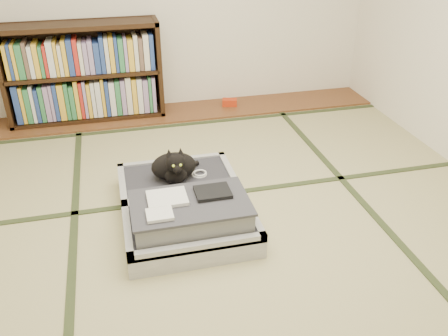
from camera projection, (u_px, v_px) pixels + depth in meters
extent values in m
plane|color=tan|center=(229.00, 227.00, 3.14)|extent=(4.50, 4.50, 0.00)
cube|color=brown|center=(181.00, 112.00, 4.83)|extent=(4.00, 0.50, 0.02)
cube|color=#B32C0E|center=(230.00, 102.00, 4.94)|extent=(0.17, 0.13, 0.07)
cube|color=#2D381E|center=(73.00, 249.00, 2.93)|extent=(0.05, 4.50, 0.01)
cube|color=#2D381E|center=(366.00, 206.00, 3.35)|extent=(0.05, 4.50, 0.01)
cube|color=#2D381E|center=(216.00, 195.00, 3.48)|extent=(4.00, 0.05, 0.01)
cube|color=#2D381E|center=(186.00, 124.00, 4.58)|extent=(4.00, 0.05, 0.01)
cube|color=black|center=(4.00, 79.00, 4.33)|extent=(0.04, 0.33, 0.93)
cube|color=black|center=(158.00, 67.00, 4.62)|extent=(0.04, 0.33, 0.93)
cube|color=black|center=(90.00, 116.00, 4.69)|extent=(1.45, 0.33, 0.04)
cube|color=black|center=(77.00, 25.00, 4.26)|extent=(1.45, 0.33, 0.04)
cube|color=black|center=(84.00, 73.00, 4.48)|extent=(1.39, 0.33, 0.03)
cube|color=black|center=(84.00, 68.00, 4.61)|extent=(1.45, 0.02, 0.93)
cube|color=gray|center=(87.00, 96.00, 4.57)|extent=(1.31, 0.23, 0.39)
cube|color=gray|center=(81.00, 54.00, 4.37)|extent=(1.31, 0.23, 0.35)
cube|color=#B4B5B9|center=(191.00, 232.00, 2.98)|extent=(0.82, 0.55, 0.14)
cube|color=#2B2B32|center=(191.00, 227.00, 2.96)|extent=(0.73, 0.46, 0.11)
cube|color=#B4B5B9|center=(199.00, 247.00, 2.72)|extent=(0.82, 0.04, 0.05)
cube|color=#B4B5B9|center=(184.00, 200.00, 3.15)|extent=(0.82, 0.04, 0.05)
cube|color=#B4B5B9|center=(128.00, 231.00, 2.86)|extent=(0.04, 0.55, 0.05)
cube|color=#B4B5B9|center=(251.00, 213.00, 3.02)|extent=(0.04, 0.55, 0.05)
cube|color=#B4B5B9|center=(178.00, 187.00, 3.44)|extent=(0.82, 0.55, 0.14)
cube|color=#2B2B32|center=(178.00, 183.00, 3.42)|extent=(0.73, 0.46, 0.11)
cube|color=#B4B5B9|center=(183.00, 197.00, 3.19)|extent=(0.82, 0.04, 0.05)
cube|color=#B4B5B9|center=(172.00, 162.00, 3.61)|extent=(0.82, 0.04, 0.05)
cube|color=#B4B5B9|center=(122.00, 185.00, 3.32)|extent=(0.04, 0.55, 0.05)
cube|color=#B4B5B9|center=(230.00, 172.00, 3.48)|extent=(0.04, 0.55, 0.05)
cylinder|color=black|center=(184.00, 198.00, 3.17)|extent=(0.74, 0.03, 0.03)
cube|color=gray|center=(191.00, 214.00, 2.91)|extent=(0.70, 0.43, 0.14)
cube|color=#35343C|center=(190.00, 203.00, 2.87)|extent=(0.72, 0.45, 0.02)
cube|color=silver|center=(167.00, 198.00, 2.88)|extent=(0.24, 0.20, 0.02)
cube|color=black|center=(213.00, 192.00, 2.94)|extent=(0.22, 0.17, 0.02)
cube|color=silver|center=(160.00, 214.00, 2.72)|extent=(0.15, 0.13, 0.02)
cube|color=white|center=(158.00, 264.00, 2.70)|extent=(0.07, 0.01, 0.05)
cube|color=white|center=(181.00, 262.00, 2.73)|extent=(0.05, 0.01, 0.04)
cube|color=orange|center=(245.00, 250.00, 2.81)|extent=(0.05, 0.01, 0.04)
cube|color=#197F33|center=(232.00, 250.00, 2.78)|extent=(0.04, 0.01, 0.03)
ellipsoid|color=black|center=(174.00, 166.00, 3.34)|extent=(0.32, 0.21, 0.20)
ellipsoid|color=black|center=(176.00, 175.00, 3.27)|extent=(0.16, 0.11, 0.11)
ellipsoid|color=black|center=(176.00, 162.00, 3.18)|extent=(0.14, 0.12, 0.13)
sphere|color=black|center=(177.00, 169.00, 3.15)|extent=(0.06, 0.06, 0.06)
cone|color=black|center=(169.00, 153.00, 3.16)|extent=(0.05, 0.06, 0.06)
cone|color=black|center=(181.00, 152.00, 3.18)|extent=(0.05, 0.06, 0.06)
sphere|color=#A5BF33|center=(173.00, 166.00, 3.12)|extent=(0.02, 0.02, 0.02)
sphere|color=#A5BF33|center=(181.00, 165.00, 3.13)|extent=(0.02, 0.02, 0.02)
cylinder|color=black|center=(187.00, 167.00, 3.48)|extent=(0.19, 0.11, 0.03)
torus|color=white|center=(199.00, 174.00, 3.42)|extent=(0.11, 0.11, 0.02)
torus|color=white|center=(200.00, 173.00, 3.41)|extent=(0.10, 0.10, 0.01)
cube|color=black|center=(159.00, 216.00, 3.23)|extent=(0.38, 0.15, 0.01)
cube|color=black|center=(141.00, 214.00, 3.26)|extent=(0.15, 0.15, 0.01)
cube|color=black|center=(175.00, 209.00, 3.31)|extent=(0.19, 0.09, 0.01)
cylinder|color=black|center=(157.00, 205.00, 3.35)|extent=(0.03, 0.07, 0.01)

